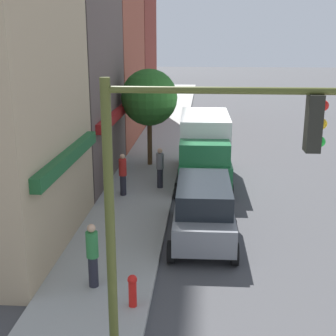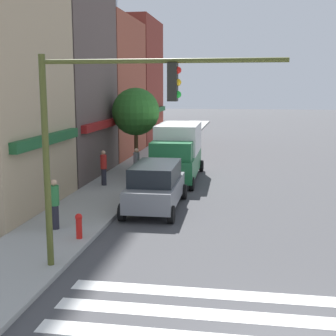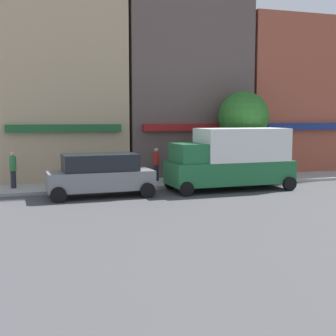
{
  "view_description": "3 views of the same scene",
  "coord_description": "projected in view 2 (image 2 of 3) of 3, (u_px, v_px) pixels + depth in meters",
  "views": [
    {
      "loc": [
        -4.2,
        4.74,
        6.58
      ],
      "look_at": [
        11.87,
        6.0,
        2.0
      ],
      "focal_mm": 50.0,
      "sensor_mm": 36.0,
      "label": 1
    },
    {
      "loc": [
        -8.24,
        1.17,
        5.08
      ],
      "look_at": [
        13.69,
        4.7,
        1.2
      ],
      "focal_mm": 50.0,
      "sensor_mm": 36.0,
      "label": 2
    },
    {
      "loc": [
        6.93,
        -16.1,
        3.62
      ],
      "look_at": [
        13.69,
        4.7,
        1.2
      ],
      "focal_mm": 50.0,
      "sensor_mm": 36.0,
      "label": 3
    }
  ],
  "objects": [
    {
      "name": "street_tree",
      "position": [
        136.0,
        112.0,
        27.76
      ],
      "size": [
        2.82,
        2.82,
        4.87
      ],
      "color": "brown",
      "rests_on": "sidewalk_left"
    },
    {
      "name": "pedestrian_red_jacket",
      "position": [
        104.0,
        167.0,
        23.51
      ],
      "size": [
        0.32,
        0.32,
        1.77
      ],
      "rotation": [
        0.0,
        0.0,
        5.41
      ],
      "color": "#23232D",
      "rests_on": "sidewalk_left"
    },
    {
      "name": "storefront_row",
      "position": [
        83.0,
        78.0,
        30.23
      ],
      "size": [
        31.59,
        5.3,
        12.43
      ],
      "color": "tan",
      "rests_on": "ground_plane"
    },
    {
      "name": "pedestrian_grey_coat",
      "position": [
        137.0,
        164.0,
        24.37
      ],
      "size": [
        0.32,
        0.32,
        1.77
      ],
      "rotation": [
        0.0,
        0.0,
        0.01
      ],
      "color": "#23232D",
      "rests_on": "sidewalk_left"
    },
    {
      "name": "traffic_signal",
      "position": [
        103.0,
        122.0,
        12.18
      ],
      "size": [
        0.32,
        6.37,
        5.91
      ],
      "color": "#474C1E",
      "rests_on": "ground_plane"
    },
    {
      "name": "fire_hydrant",
      "position": [
        79.0,
        225.0,
        15.31
      ],
      "size": [
        0.24,
        0.24,
        0.84
      ],
      "color": "red",
      "rests_on": "sidewalk_left"
    },
    {
      "name": "box_truck_green",
      "position": [
        178.0,
        151.0,
        25.69
      ],
      "size": [
        6.24,
        2.42,
        3.04
      ],
      "rotation": [
        0.0,
        0.0,
        0.02
      ],
      "color": "#1E6638",
      "rests_on": "ground_plane"
    },
    {
      "name": "suv_grey",
      "position": [
        156.0,
        185.0,
        19.45
      ],
      "size": [
        4.73,
        2.12,
        1.94
      ],
      "rotation": [
        0.0,
        0.0,
        0.02
      ],
      "color": "slate",
      "rests_on": "ground_plane"
    },
    {
      "name": "pedestrian_green_top",
      "position": [
        55.0,
        203.0,
        16.25
      ],
      "size": [
        0.32,
        0.32,
        1.77
      ],
      "rotation": [
        0.0,
        0.0,
        4.94
      ],
      "color": "#23232D",
      "rests_on": "sidewalk_left"
    }
  ]
}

